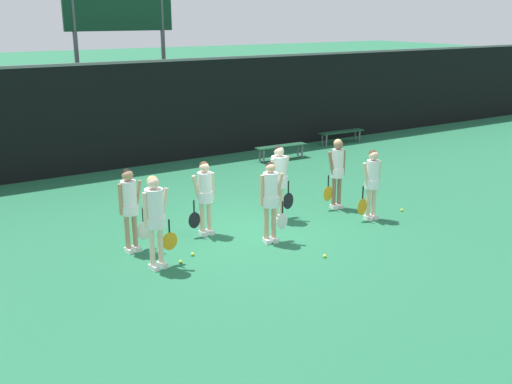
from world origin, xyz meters
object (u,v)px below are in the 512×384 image
(player_4, at_px, (205,192))
(tennis_ball_0, at_px, (402,210))
(player_0, at_px, (155,213))
(bench_far, at_px, (341,133))
(tennis_ball_4, at_px, (137,234))
(player_5, at_px, (279,176))
(player_6, at_px, (337,168))
(scoreboard, at_px, (120,19))
(tennis_ball_1, at_px, (325,256))
(bench_courtside, at_px, (281,147))
(tennis_ball_2, at_px, (181,262))
(tennis_ball_3, at_px, (193,254))
(player_2, at_px, (372,179))
(player_1, at_px, (271,196))
(player_3, at_px, (130,203))

(player_4, relative_size, tennis_ball_0, 24.02)
(player_0, relative_size, tennis_ball_0, 26.60)
(bench_far, relative_size, tennis_ball_4, 28.36)
(player_0, distance_m, player_5, 3.66)
(player_5, bearing_deg, tennis_ball_4, 158.05)
(bench_far, distance_m, player_6, 7.81)
(scoreboard, distance_m, bench_far, 8.75)
(bench_far, relative_size, tennis_ball_1, 27.49)
(bench_courtside, xyz_separation_m, tennis_ball_4, (-6.65, -4.15, -0.37))
(tennis_ball_2, distance_m, tennis_ball_3, 0.42)
(player_2, distance_m, player_5, 2.15)
(tennis_ball_1, distance_m, tennis_ball_3, 2.62)
(player_6, relative_size, tennis_ball_4, 26.08)
(player_4, height_order, tennis_ball_1, player_4)
(bench_courtside, distance_m, tennis_ball_4, 7.85)
(scoreboard, height_order, player_4, scoreboard)
(tennis_ball_0, relative_size, tennis_ball_4, 1.02)
(player_0, xyz_separation_m, tennis_ball_3, (0.82, 0.17, -1.05))
(bench_courtside, relative_size, tennis_ball_2, 26.74)
(tennis_ball_4, bearing_deg, tennis_ball_1, -49.43)
(bench_far, distance_m, player_5, 8.98)
(scoreboard, distance_m, tennis_ball_3, 10.33)
(scoreboard, distance_m, player_5, 8.90)
(player_0, height_order, tennis_ball_1, player_0)
(tennis_ball_0, bearing_deg, player_1, 179.53)
(tennis_ball_0, relative_size, tennis_ball_1, 0.99)
(player_5, height_order, tennis_ball_4, player_5)
(scoreboard, distance_m, player_1, 9.91)
(tennis_ball_4, bearing_deg, player_3, -116.98)
(player_5, relative_size, player_6, 1.02)
(player_0, relative_size, player_3, 1.05)
(tennis_ball_2, height_order, tennis_ball_3, tennis_ball_3)
(scoreboard, bearing_deg, tennis_ball_4, -109.23)
(tennis_ball_2, bearing_deg, player_5, 20.14)
(player_1, xyz_separation_m, tennis_ball_1, (0.43, -1.29, -0.98))
(player_0, bearing_deg, tennis_ball_1, -34.63)
(player_1, relative_size, tennis_ball_3, 24.72)
(player_4, bearing_deg, tennis_ball_1, -58.62)
(player_3, bearing_deg, tennis_ball_3, -50.51)
(player_1, relative_size, player_3, 1.00)
(player_0, xyz_separation_m, player_5, (3.50, 1.07, -0.03))
(tennis_ball_0, height_order, tennis_ball_3, tennis_ball_3)
(bench_courtside, bearing_deg, tennis_ball_0, -93.04)
(player_2, xyz_separation_m, player_4, (-3.73, 1.15, -0.01))
(player_2, bearing_deg, player_6, 102.43)
(bench_far, bearing_deg, player_2, -123.64)
(player_1, relative_size, tennis_ball_0, 25.44)
(player_1, relative_size, tennis_ball_1, 25.22)
(scoreboard, bearing_deg, player_1, -92.17)
(tennis_ball_3, bearing_deg, player_1, -5.97)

